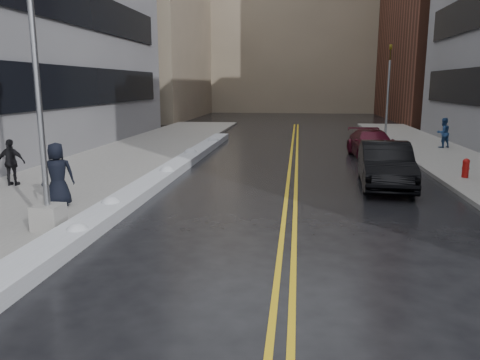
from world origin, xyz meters
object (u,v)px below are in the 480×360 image
(car_maroon, at_px, (372,144))
(lamppost, at_px, (41,131))
(pedestrian_c, at_px, (57,175))
(pedestrian_d, at_px, (12,162))
(pedestrian_east, at_px, (443,133))
(fire_hydrant, at_px, (466,167))
(traffic_signal, at_px, (388,88))
(car_black, at_px, (385,165))

(car_maroon, bearing_deg, lamppost, -129.49)
(pedestrian_c, height_order, pedestrian_d, pedestrian_c)
(pedestrian_east, bearing_deg, pedestrian_c, 20.78)
(fire_hydrant, distance_m, pedestrian_c, 14.42)
(pedestrian_c, bearing_deg, pedestrian_east, -162.27)
(fire_hydrant, bearing_deg, pedestrian_c, -155.90)
(fire_hydrant, relative_size, pedestrian_c, 0.39)
(pedestrian_east, height_order, car_maroon, pedestrian_east)
(traffic_signal, bearing_deg, car_black, -99.98)
(car_black, bearing_deg, car_maroon, 89.21)
(fire_hydrant, relative_size, car_black, 0.15)
(lamppost, bearing_deg, pedestrian_east, 50.29)
(fire_hydrant, xyz_separation_m, car_black, (-3.19, -1.31, 0.25))
(car_black, bearing_deg, fire_hydrant, 26.05)
(traffic_signal, height_order, car_black, traffic_signal)
(traffic_signal, bearing_deg, fire_hydrant, -87.95)
(pedestrian_d, bearing_deg, fire_hydrant, -173.59)
(car_black, distance_m, car_maroon, 6.84)
(pedestrian_east, relative_size, car_maroon, 0.35)
(car_black, relative_size, car_maroon, 1.02)
(lamppost, height_order, pedestrian_d, lamppost)
(traffic_signal, xyz_separation_m, pedestrian_d, (-15.65, -17.42, -2.44))
(pedestrian_east, bearing_deg, car_black, 40.32)
(pedestrian_d, relative_size, pedestrian_east, 0.98)
(lamppost, xyz_separation_m, pedestrian_d, (-3.85, 4.58, -1.57))
(pedestrian_c, distance_m, pedestrian_d, 3.88)
(traffic_signal, distance_m, pedestrian_d, 23.55)
(lamppost, xyz_separation_m, pedestrian_east, (13.98, 16.84, -1.56))
(lamppost, xyz_separation_m, car_maroon, (9.65, 13.51, -1.84))
(pedestrian_east, bearing_deg, traffic_signal, -91.06)
(lamppost, height_order, pedestrian_east, lamppost)
(lamppost, height_order, traffic_signal, lamppost)
(pedestrian_c, bearing_deg, car_black, 177.64)
(pedestrian_c, xyz_separation_m, car_black, (9.96, 4.57, -0.28))
(fire_hydrant, relative_size, traffic_signal, 0.12)
(traffic_signal, relative_size, pedestrian_d, 3.70)
(pedestrian_c, bearing_deg, fire_hydrant, 177.06)
(pedestrian_d, height_order, pedestrian_east, pedestrian_east)
(lamppost, bearing_deg, pedestrian_d, 130.06)
(traffic_signal, relative_size, pedestrian_c, 3.24)
(pedestrian_c, distance_m, pedestrian_east, 20.90)
(pedestrian_d, bearing_deg, pedestrian_east, -151.05)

